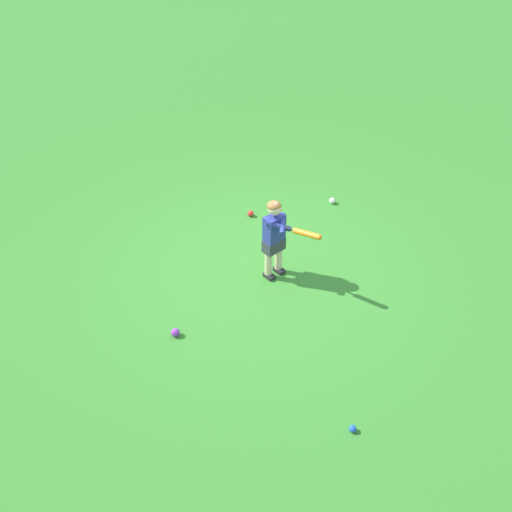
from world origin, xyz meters
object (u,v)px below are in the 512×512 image
play_ball_by_bucket (251,214)px  play_ball_near_batter (175,332)px  play_ball_far_left (332,201)px  play_ball_far_right (353,429)px  child_batter (276,233)px

play_ball_by_bucket → play_ball_near_batter: 2.52m
play_ball_by_bucket → play_ball_far_left: bearing=-118.1°
play_ball_far_right → play_ball_far_left: play_ball_far_left is taller
play_ball_by_bucket → child_batter: bearing=149.9°
play_ball_near_batter → play_ball_by_bucket: bearing=-62.8°
play_ball_near_batter → play_ball_far_left: size_ratio=1.07×
play_ball_by_bucket → play_ball_near_batter: bearing=117.2°
child_batter → play_ball_far_right: 2.50m
child_batter → play_ball_far_left: 1.97m
child_batter → play_ball_near_batter: (0.02, 1.56, -0.60)m
play_ball_far_right → play_ball_by_bucket: bearing=-28.3°
child_batter → play_ball_far_right: child_batter is taller
play_ball_near_batter → child_batter: bearing=-90.7°
play_ball_far_left → play_ball_by_bucket: bearing=61.9°
child_batter → play_ball_far_right: bearing=152.7°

